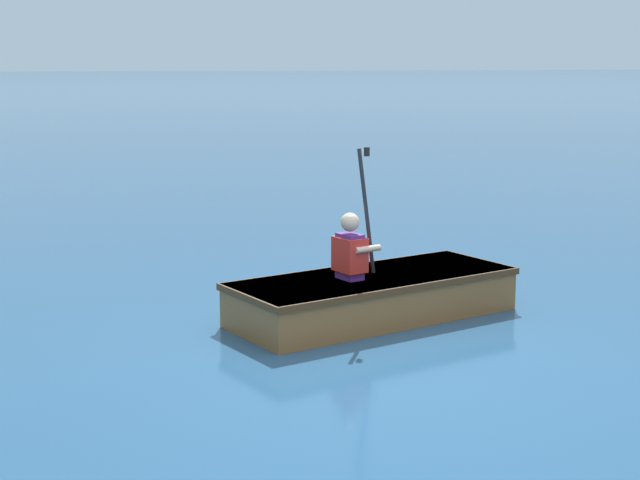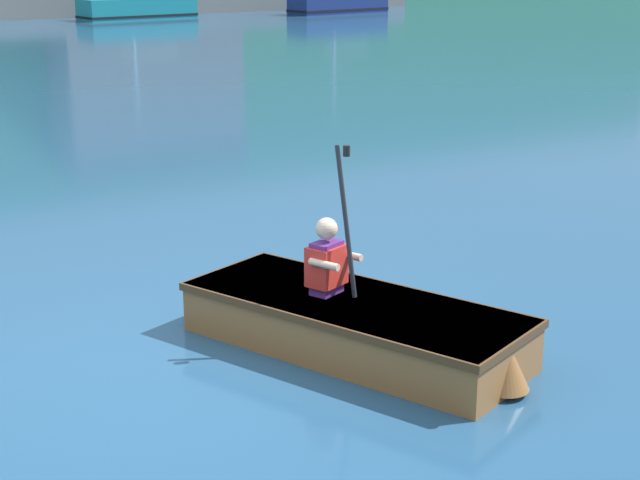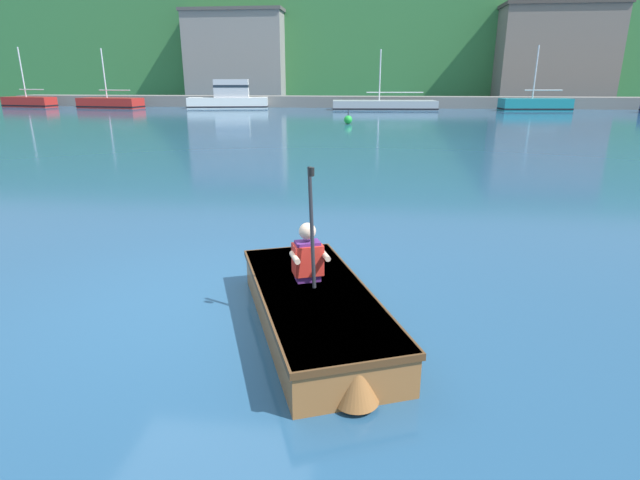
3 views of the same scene
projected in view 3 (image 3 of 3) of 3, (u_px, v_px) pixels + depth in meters
The scene contains 14 objects.
ground_plane at pixel (192, 307), 5.39m from camera, with size 300.00×300.00×0.00m, color navy.
shoreline_ridge at pixel (363, 49), 57.33m from camera, with size 120.00×20.00×11.03m.
waterfront_warehouse_left at pixel (241, 58), 50.60m from camera, with size 9.83×7.72×8.62m.
waterfront_office_block_center at pixel (371, 66), 53.17m from camera, with size 6.73×8.67×7.09m.
waterfront_apartment_right at pixel (542, 57), 48.28m from camera, with size 10.17×12.00×8.59m.
marina_dock at pixel (355, 102), 42.03m from camera, with size 59.50×2.40×0.90m.
moored_boat_dock_west_end at pixel (229, 98), 40.46m from camera, with size 6.69×3.16×2.26m.
moored_boat_dock_west_inner at pixel (384, 105), 38.63m from camera, with size 8.15×3.21×4.42m.
moored_boat_dock_center_near at pixel (535, 105), 37.51m from camera, with size 5.31×2.24×4.63m.
moored_boat_dock_center_far at pixel (110, 103), 40.77m from camera, with size 5.41×2.52×4.60m.
moored_boat_dock_east_end at pixel (29, 102), 42.29m from camera, with size 4.77×2.23×4.79m.
rowboat_foreground at pixel (315, 308), 4.83m from camera, with size 1.94×2.88×0.40m.
person_paddler at pixel (308, 255), 4.97m from camera, with size 0.43×0.42×1.18m.
channel_buoy at pixel (348, 120), 26.82m from camera, with size 0.44×0.44×0.72m.
Camera 3 is at (1.92, -4.72, 2.36)m, focal length 28.00 mm.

